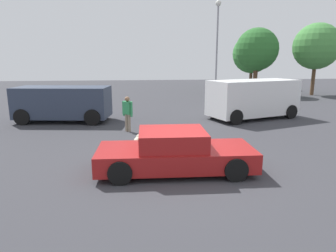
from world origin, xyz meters
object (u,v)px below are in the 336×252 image
Objects in this scene: dog at (138,140)px; pedestrian at (128,111)px; van_white at (253,98)px; sedan_foreground at (175,152)px; suv_dark at (63,103)px; light_post_near at (217,35)px.

pedestrian is (-0.40, 2.58, 0.65)m from dog.
sedan_foreground is at bearing 35.96° from van_white.
sedan_foreground is 0.92× the size of suv_dark.
suv_dark is at bearing -20.15° from van_white.
light_post_near is (6.49, 13.19, 4.77)m from dog.
dog is 0.42× the size of pedestrian.
van_white reaches higher than suv_dark.
suv_dark is (-10.11, 0.26, -0.14)m from van_white.
van_white is (6.34, 4.96, 0.85)m from dog.
pedestrian is at bearing 0.76° from van_white.
suv_dark reaches higher than pedestrian.
light_post_near reaches higher than pedestrian.
suv_dark reaches higher than sedan_foreground.
van_white is at bearing 152.70° from pedestrian.
dog is 8.10m from van_white.
suv_dark is at bearing -84.84° from pedestrian.
suv_dark is 0.64× the size of light_post_near.
sedan_foreground is 6.85× the size of dog.
suv_dark is 4.28m from pedestrian.
dog is at bearing -46.56° from suv_dark.
light_post_near reaches higher than sedan_foreground.
sedan_foreground reaches higher than dog.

